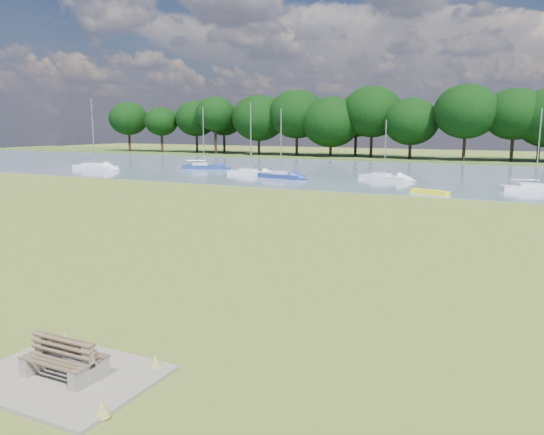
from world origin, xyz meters
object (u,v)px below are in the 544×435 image
at_px(sailboat_4, 251,171).
at_px(sailboat_0, 204,165).
at_px(sailboat_8, 280,174).
at_px(bench_pair, 64,359).
at_px(sailboat_2, 94,166).
at_px(sailboat_3, 535,186).
at_px(sailboat_7, 384,176).
at_px(kayak, 430,192).

bearing_deg(sailboat_4, sailboat_0, 155.39).
bearing_deg(sailboat_8, bench_pair, -57.01).
bearing_deg(sailboat_2, bench_pair, -41.60).
bearing_deg(sailboat_3, sailboat_7, 146.34).
xyz_separation_m(bench_pair, sailboat_3, (9.71, 44.25, -0.04)).
distance_m(sailboat_2, sailboat_8, 26.86).
xyz_separation_m(sailboat_3, sailboat_4, (-30.07, 2.25, 0.01)).
relative_size(kayak, sailboat_7, 0.54).
height_order(sailboat_0, sailboat_4, sailboat_4).
xyz_separation_m(sailboat_0, sailboat_8, (14.60, -6.73, -0.04)).
relative_size(sailboat_3, sailboat_4, 0.87).
xyz_separation_m(sailboat_0, sailboat_2, (-12.26, -7.35, 0.04)).
bearing_deg(sailboat_3, sailboat_4, 156.72).
relative_size(sailboat_3, sailboat_7, 1.14).
height_order(kayak, sailboat_4, sailboat_4).
bearing_deg(bench_pair, sailboat_2, 133.83).
relative_size(sailboat_2, sailboat_7, 1.43).
height_order(bench_pair, sailboat_7, sailboat_7).
distance_m(sailboat_4, sailboat_8, 5.10).
xyz_separation_m(sailboat_4, sailboat_8, (4.76, -1.82, 0.01)).
height_order(bench_pair, sailboat_2, sailboat_2).
bearing_deg(sailboat_0, sailboat_3, -32.46).
bearing_deg(sailboat_2, sailboat_7, 10.57).
height_order(sailboat_3, sailboat_4, sailboat_4).
distance_m(bench_pair, sailboat_2, 61.17).
bearing_deg(sailboat_2, kayak, -3.18).
xyz_separation_m(kayak, sailboat_3, (8.03, 6.12, 0.24)).
distance_m(sailboat_7, sailboat_8, 11.23).
height_order(sailboat_0, sailboat_8, sailboat_0).
bearing_deg(sailboat_7, bench_pair, -68.87).
height_order(sailboat_3, sailboat_7, sailboat_3).
xyz_separation_m(kayak, sailboat_8, (-17.27, 6.55, 0.26)).
relative_size(sailboat_0, sailboat_2, 0.90).
bearing_deg(sailboat_2, sailboat_3, 4.68).
bearing_deg(sailboat_7, sailboat_4, -158.89).
xyz_separation_m(bench_pair, sailboat_0, (-30.19, 51.40, 0.02)).
height_order(sailboat_2, sailboat_8, sailboat_2).
bearing_deg(kayak, sailboat_2, -167.55).
height_order(bench_pair, sailboat_8, sailboat_8).
bearing_deg(sailboat_2, sailboat_0, 35.42).
bearing_deg(sailboat_3, bench_pair, -121.39).
relative_size(bench_pair, sailboat_3, 0.25).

